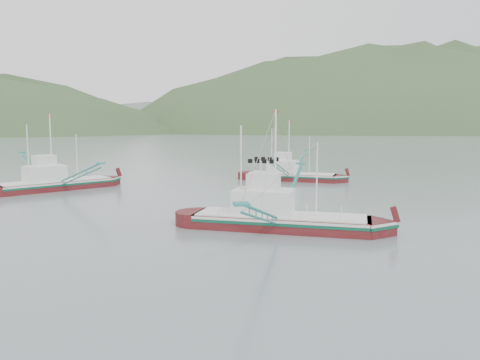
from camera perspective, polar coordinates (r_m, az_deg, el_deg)
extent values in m
plane|color=slate|center=(38.78, 1.19, -5.77)|extent=(1200.00, 1200.00, 0.00)
cube|color=#4C0C0F|center=(38.16, 4.96, -5.72)|extent=(14.55, 8.84, 1.89)
cube|color=silver|center=(38.00, 4.97, -4.54)|extent=(14.32, 8.81, 0.21)
cube|color=#0B4D35|center=(38.04, 4.97, -4.89)|extent=(14.32, 8.83, 0.21)
cube|color=silver|center=(37.96, 4.98, -4.26)|extent=(13.82, 8.40, 0.11)
cube|color=silver|center=(38.03, 2.89, -2.70)|extent=(5.51, 4.58, 2.08)
cube|color=silver|center=(37.78, 2.90, -0.16)|extent=(3.06, 2.85, 1.32)
cylinder|color=white|center=(37.45, 4.33, 2.10)|extent=(0.15, 0.15, 8.50)
cylinder|color=white|center=(38.11, 0.12, 1.24)|extent=(0.13, 0.13, 7.23)
cylinder|color=white|center=(37.14, 9.34, 0.00)|extent=(0.11, 0.11, 5.95)
cube|color=#4C0C0F|center=(70.12, 6.28, 0.08)|extent=(13.34, 8.96, 1.75)
cube|color=silver|center=(70.04, 6.29, 0.69)|extent=(13.14, 8.91, 0.19)
cube|color=#0B4D35|center=(70.06, 6.29, 0.51)|extent=(13.15, 8.93, 0.19)
cube|color=silver|center=(70.02, 6.29, 0.83)|extent=(12.68, 8.51, 0.11)
cube|color=silver|center=(70.22, 5.25, 1.61)|extent=(5.17, 4.46, 1.93)
cube|color=silver|center=(70.09, 5.27, 2.90)|extent=(2.90, 2.74, 1.23)
cylinder|color=white|center=(69.80, 5.98, 4.03)|extent=(0.14, 0.14, 7.89)
cylinder|color=white|center=(70.46, 3.89, 3.59)|extent=(0.12, 0.12, 6.71)
cylinder|color=white|center=(69.27, 8.45, 2.99)|extent=(0.11, 0.11, 5.52)
cube|color=#4C0C0F|center=(64.59, -21.44, -0.94)|extent=(13.80, 11.13, 1.89)
cube|color=silver|center=(64.49, -21.47, -0.24)|extent=(13.61, 11.03, 0.21)
cube|color=#0B4D35|center=(64.52, -21.46, -0.45)|extent=(13.62, 11.04, 0.21)
cube|color=silver|center=(64.47, -21.47, -0.07)|extent=(13.11, 10.57, 0.11)
cube|color=silver|center=(63.88, -22.70, 0.70)|extent=(5.60, 5.16, 2.08)
cube|color=silver|center=(63.73, -22.77, 2.22)|extent=(3.20, 3.10, 1.32)
cylinder|color=white|center=(63.96, -22.04, 3.63)|extent=(0.15, 0.15, 8.49)
cylinder|color=white|center=(63.08, -24.42, 2.89)|extent=(0.13, 0.13, 7.22)
cylinder|color=white|center=(65.24, -19.27, 2.68)|extent=(0.11, 0.11, 5.94)
ellipsoid|color=#334D27|center=(528.16, 20.16, 5.65)|extent=(684.00, 432.00, 306.00)
ellipsoid|color=slate|center=(598.50, -4.27, 6.16)|extent=(960.00, 400.00, 240.00)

